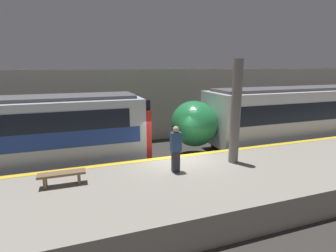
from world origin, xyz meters
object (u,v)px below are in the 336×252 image
at_px(support_pillar_near, 236,112).
at_px(train_modern, 314,115).
at_px(person_waiting, 176,148).
at_px(platform_bench, 62,176).

xyz_separation_m(support_pillar_near, train_modern, (8.38, 3.66, -1.23)).
bearing_deg(person_waiting, train_modern, 19.23).
distance_m(support_pillar_near, person_waiting, 2.86).
xyz_separation_m(train_modern, person_waiting, (-11.00, -3.84, 0.09)).
bearing_deg(platform_bench, support_pillar_near, -0.07).
bearing_deg(platform_bench, person_waiting, -2.70).
bearing_deg(support_pillar_near, platform_bench, 179.93).
bearing_deg(person_waiting, support_pillar_near, 3.90).
xyz_separation_m(train_modern, platform_bench, (-14.96, -3.65, -0.51)).
distance_m(support_pillar_near, platform_bench, 6.81).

